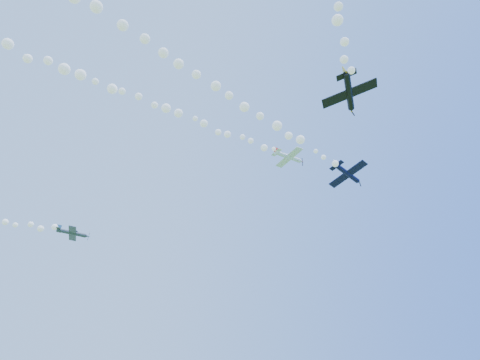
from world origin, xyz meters
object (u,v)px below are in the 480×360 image
object	(u,v)px
plane_white	(289,157)
plane_navy	(348,174)
plane_grey	(72,233)
plane_black	(349,93)

from	to	relation	value
plane_white	plane_navy	bearing A→B (deg)	-56.04
plane_white	plane_grey	size ratio (longest dim) A/B	1.17
plane_white	plane_navy	world-z (taller)	plane_white
plane_navy	plane_white	bearing A→B (deg)	113.05
plane_navy	plane_grey	size ratio (longest dim) A/B	1.19
plane_grey	plane_black	bearing A→B (deg)	-57.95
plane_white	plane_grey	xyz separation A→B (m)	(-36.69, 19.21, -14.74)
plane_navy	plane_grey	distance (m)	51.87
plane_black	plane_navy	bearing A→B (deg)	3.36
plane_grey	plane_black	distance (m)	56.09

